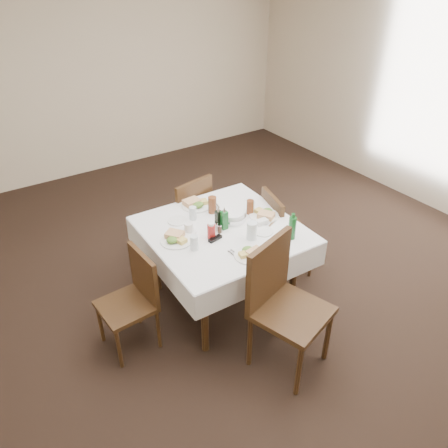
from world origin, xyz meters
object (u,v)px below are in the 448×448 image
Objects in this scene: water_w at (194,243)px; chair_east at (281,229)px; water_e at (251,207)px; bread_basket at (232,216)px; water_s at (252,231)px; water_n at (193,213)px; chair_north at (188,213)px; chair_south at (281,298)px; chair_west at (135,295)px; oil_cruet_dark at (219,218)px; coffee_mug at (189,228)px; oil_cruet_green at (224,219)px; ketchup_bottle at (211,231)px; green_bottle at (292,228)px; dining_table at (222,237)px.

chair_east is at bearing 8.75° from water_w.
bread_basket is (-0.20, -0.01, -0.02)m from water_e.
chair_east is at bearing 26.83° from water_s.
chair_north is at bearing 66.14° from water_n.
chair_south reaches higher than chair_west.
oil_cruet_dark reaches higher than coffee_mug.
water_s is at bearing -44.28° from coffee_mug.
chair_south reaches higher than bread_basket.
water_s is at bearing -88.34° from chair_north.
water_n is at bearing 116.70° from oil_cruet_green.
water_e is 0.58× the size of oil_cruet_dark.
ketchup_bottle reaches higher than chair_east.
water_e is (1.19, 0.11, 0.35)m from chair_west.
oil_cruet_green is (0.85, 0.03, 0.38)m from chair_west.
water_e is 0.37m from oil_cruet_dark.
oil_cruet_dark is at bearing -97.74° from chair_north.
chair_south is 0.77m from water_w.
green_bottle is at bearing -39.80° from coffee_mug.
water_e is at bearing 54.12° from water_s.
oil_cruet_dark is at bearing -173.58° from water_e.
chair_east is 1.08m from water_w.
water_e is at bearing -21.40° from water_n.
dining_table is at bearing 2.46° from chair_west.
chair_north is 0.60m from water_n.
oil_cruet_dark is (-0.12, 0.29, 0.01)m from water_s.
bread_basket is at bearing 176.01° from chair_east.
bread_basket is at bearing 114.83° from green_bottle.
water_n is 0.34m from bread_basket.
dining_table is 0.18m from oil_cruet_dark.
water_s is 0.47m from water_w.
chair_west is 3.63× the size of green_bottle.
coffee_mug is at bearing 175.57° from chair_east.
chair_north is at bearing 61.61° from coffee_mug.
chair_south is at bearing -63.43° from water_w.
chair_east is 7.30× the size of water_w.
coffee_mug is (-0.13, -0.16, -0.02)m from water_n.
water_w is 0.37m from oil_cruet_green.
chair_north is 3.99× the size of green_bottle.
water_n reaches higher than coffee_mug.
dining_table is 1.37× the size of chair_north.
chair_south is 4.55× the size of green_bottle.
bread_basket is at bearing 6.11° from chair_west.
green_bottle is at bearing -22.69° from water_w.
water_w is at bearing -171.25° from chair_east.
coffee_mug is at bearing 157.14° from oil_cruet_green.
water_n reaches higher than chair_west.
water_w is at bearing -163.16° from ketchup_bottle.
ketchup_bottle reaches higher than coffee_mug.
water_e is 0.61m from coffee_mug.
water_s is (0.12, 0.53, 0.25)m from chair_south.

